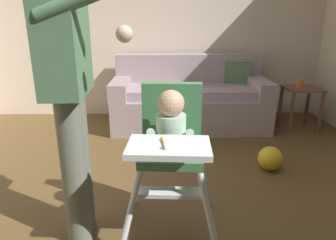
% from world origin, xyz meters
% --- Properties ---
extents(ground, '(6.12, 6.42, 0.10)m').
position_xyz_m(ground, '(0.00, 0.00, -0.05)').
color(ground, brown).
extents(wall_far, '(5.32, 0.06, 2.56)m').
position_xyz_m(wall_far, '(0.00, 2.44, 1.28)').
color(wall_far, beige).
rests_on(wall_far, ground).
extents(couch, '(1.87, 0.86, 0.86)m').
position_xyz_m(couch, '(0.45, 1.92, 0.33)').
color(couch, gray).
rests_on(couch, ground).
extents(high_chair, '(0.64, 0.75, 0.93)m').
position_xyz_m(high_chair, '(0.16, -0.15, 0.63)').
color(high_chair, white).
rests_on(high_chair, ground).
extents(adult_standing, '(0.52, 0.49, 1.70)m').
position_xyz_m(adult_standing, '(-0.39, -0.17, 0.96)').
color(adult_standing, '#616658').
rests_on(adult_standing, ground).
extents(toy_ball, '(0.21, 0.21, 0.21)m').
position_xyz_m(toy_ball, '(1.06, 0.66, 0.11)').
color(toy_ball, gold).
rests_on(toy_ball, ground).
extents(side_table, '(0.40, 0.40, 0.52)m').
position_xyz_m(side_table, '(1.76, 1.70, 0.38)').
color(side_table, brown).
rests_on(side_table, ground).
extents(sippy_cup, '(0.07, 0.07, 0.10)m').
position_xyz_m(sippy_cup, '(1.72, 1.70, 0.57)').
color(sippy_cup, orange).
rests_on(sippy_cup, side_table).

